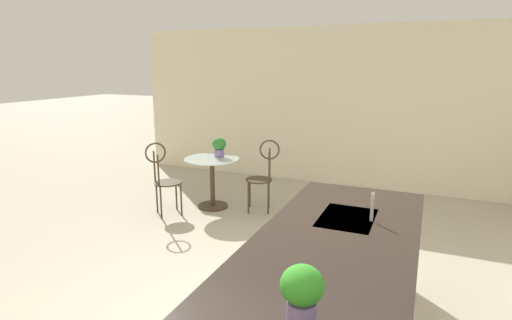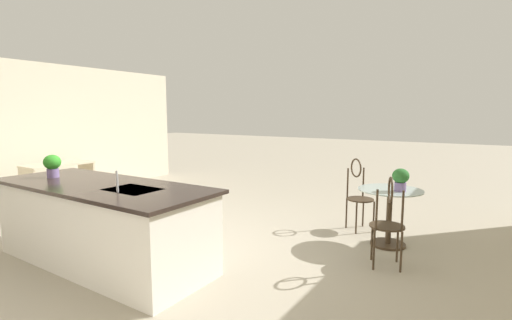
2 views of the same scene
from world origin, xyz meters
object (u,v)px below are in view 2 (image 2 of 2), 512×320
object	(u,v)px
chair_by_island	(388,218)
writing_desk	(59,175)
bistro_table	(389,212)
potted_plant_counter_far	(52,164)
potted_plant_on_table	(401,178)
chair_near_window	(359,191)

from	to	relation	value
chair_by_island	writing_desk	size ratio (longest dim) A/B	0.87
chair_by_island	bistro_table	bearing A→B (deg)	-78.52
bistro_table	chair_by_island	bearing A→B (deg)	101.48
chair_by_island	potted_plant_counter_far	size ratio (longest dim) A/B	3.71
potted_plant_on_table	bistro_table	bearing A→B (deg)	-23.74
writing_desk	potted_plant_counter_far	world-z (taller)	potted_plant_counter_far
chair_by_island	potted_plant_counter_far	distance (m)	4.00
chair_by_island	writing_desk	xyz separation A→B (m)	(6.11, 0.23, -0.06)
bistro_table	chair_near_window	world-z (taller)	chair_near_window
bistro_table	chair_by_island	world-z (taller)	chair_by_island
bistro_table	potted_plant_counter_far	size ratio (longest dim) A/B	2.85
chair_near_window	chair_by_island	distance (m)	1.38
potted_plant_counter_far	bistro_table	bearing A→B (deg)	-145.26
potted_plant_on_table	potted_plant_counter_far	world-z (taller)	potted_plant_counter_far
bistro_table	writing_desk	size ratio (longest dim) A/B	0.67
writing_desk	potted_plant_on_table	bearing A→B (deg)	-171.49
writing_desk	potted_plant_on_table	world-z (taller)	potted_plant_on_table
chair_by_island	potted_plant_on_table	world-z (taller)	chair_by_island
bistro_table	chair_near_window	xyz separation A→B (m)	(0.54, -0.46, 0.13)
bistro_table	potted_plant_on_table	size ratio (longest dim) A/B	2.80
chair_by_island	writing_desk	distance (m)	6.11
chair_near_window	chair_by_island	bearing A→B (deg)	120.07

